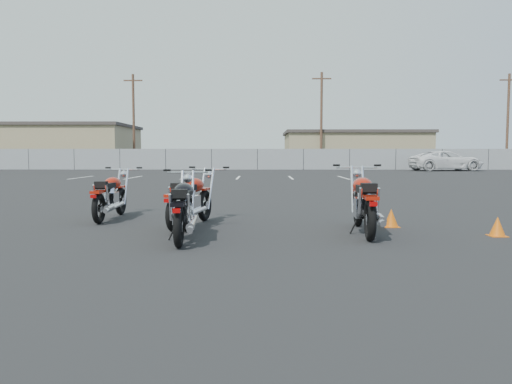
{
  "coord_description": "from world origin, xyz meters",
  "views": [
    {
      "loc": [
        0.29,
        -8.41,
        1.33
      ],
      "look_at": [
        0.2,
        0.6,
        0.65
      ],
      "focal_mm": 35.0,
      "sensor_mm": 36.0,
      "label": 1
    }
  ],
  "objects_px": {
    "motorcycle_front_red": "(111,196)",
    "motorcycle_third_red": "(191,200)",
    "motorcycle_second_black": "(184,208)",
    "white_van": "(446,155)",
    "motorcycle_rear_red": "(364,203)"
  },
  "relations": [
    {
      "from": "motorcycle_front_red",
      "to": "white_van",
      "type": "bearing_deg",
      "value": 59.21
    },
    {
      "from": "motorcycle_third_red",
      "to": "motorcycle_rear_red",
      "type": "xyz_separation_m",
      "value": [
        3.04,
        -0.77,
        0.03
      ]
    },
    {
      "from": "motorcycle_rear_red",
      "to": "white_van",
      "type": "distance_m",
      "value": 34.79
    },
    {
      "from": "motorcycle_second_black",
      "to": "motorcycle_third_red",
      "type": "xyz_separation_m",
      "value": [
        -0.08,
        1.39,
        0.01
      ]
    },
    {
      "from": "motorcycle_second_black",
      "to": "white_van",
      "type": "bearing_deg",
      "value": 63.67
    },
    {
      "from": "motorcycle_front_red",
      "to": "motorcycle_third_red",
      "type": "xyz_separation_m",
      "value": [
        1.79,
        -1.02,
        0.02
      ]
    },
    {
      "from": "motorcycle_front_red",
      "to": "white_van",
      "type": "relative_size",
      "value": 0.32
    },
    {
      "from": "motorcycle_third_red",
      "to": "white_van",
      "type": "xyz_separation_m",
      "value": [
        16.3,
        31.38,
        0.77
      ]
    },
    {
      "from": "motorcycle_front_red",
      "to": "motorcycle_third_red",
      "type": "bearing_deg",
      "value": -29.56
    },
    {
      "from": "motorcycle_rear_red",
      "to": "motorcycle_third_red",
      "type": "bearing_deg",
      "value": 165.79
    },
    {
      "from": "motorcycle_second_black",
      "to": "white_van",
      "type": "height_order",
      "value": "white_van"
    },
    {
      "from": "motorcycle_rear_red",
      "to": "motorcycle_front_red",
      "type": "bearing_deg",
      "value": 159.7
    },
    {
      "from": "motorcycle_second_black",
      "to": "motorcycle_rear_red",
      "type": "bearing_deg",
      "value": 11.94
    },
    {
      "from": "motorcycle_second_black",
      "to": "motorcycle_third_red",
      "type": "bearing_deg",
      "value": 93.21
    },
    {
      "from": "motorcycle_front_red",
      "to": "motorcycle_second_black",
      "type": "distance_m",
      "value": 3.05
    }
  ]
}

